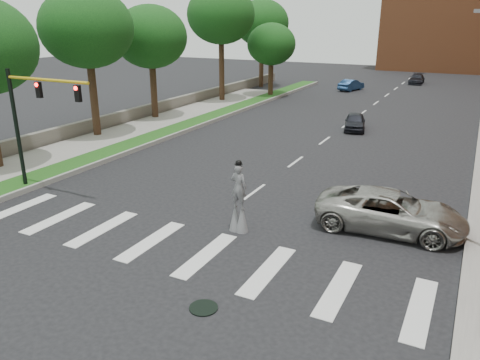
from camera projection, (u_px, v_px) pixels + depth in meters
ground_plane at (163, 259)px, 17.48m from camera, size 160.00×160.00×0.00m
grass_median at (192, 124)px, 39.20m from camera, size 2.00×60.00×0.25m
median_curb at (203, 125)px, 38.75m from camera, size 0.20×60.00×0.28m
sidewalk_left at (76, 148)px, 32.10m from camera, size 4.00×60.00×0.18m
stone_wall at (153, 109)px, 43.11m from camera, size 0.50×56.00×1.10m
manhole at (203, 308)px, 14.50m from camera, size 0.90×0.90×0.04m
building_backdrop at (469, 15)px, 77.53m from camera, size 26.00×14.00×18.00m
traffic_signal at (31, 112)px, 22.85m from camera, size 5.30×0.23×6.20m
stilt_performer at (239, 202)px, 19.37m from camera, size 0.84×0.53×3.13m
suv_crossing at (391, 211)px, 19.61m from camera, size 6.27×3.14×1.70m
car_near at (355, 122)px, 37.43m from camera, size 2.40×4.16×1.33m
car_mid at (351, 85)px, 57.72m from camera, size 2.51×4.36×1.36m
car_far at (417, 79)px, 63.68m from camera, size 1.91×4.48×1.29m
tree_2 at (87, 28)px, 32.89m from camera, size 6.60×6.60×10.66m
tree_3 at (151, 37)px, 39.48m from camera, size 6.19×6.19×9.64m
tree_4 at (221, 15)px, 47.61m from camera, size 6.95×6.95×11.79m
tree_5 at (262, 23)px, 58.50m from camera, size 6.76×6.76×10.79m
tree_6 at (271, 44)px, 51.60m from camera, size 5.37×5.37×8.06m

